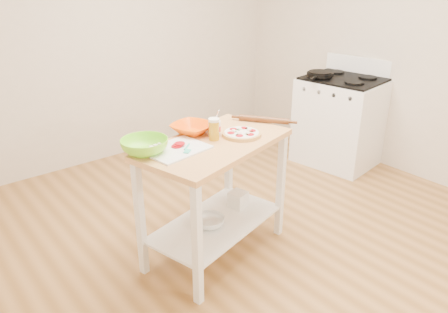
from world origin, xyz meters
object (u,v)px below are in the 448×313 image
spatula (187,149)px  knife (151,148)px  pizza (242,133)px  cutting_board (175,149)px  prep_island (215,175)px  shelf_bin (238,199)px  shelf_glass_bowl (210,222)px  skillet (320,74)px  rolling_pin (264,120)px  green_bowl (145,146)px  yogurt_tub (214,128)px  beer_pint (214,129)px  orange_bowl (192,128)px  gas_stove (340,121)px

spatula → knife: size_ratio=0.61×
pizza → cutting_board: (-0.51, 0.07, -0.01)m
prep_island → shelf_bin: 0.43m
shelf_glass_bowl → spatula: bearing=179.7°
skillet → rolling_pin: bearing=-178.7°
green_bowl → shelf_glass_bowl: 0.78m
cutting_board → yogurt_tub: yogurt_tub is taller
shelf_bin → beer_pint: bearing=-173.1°
knife → rolling_pin: rolling_pin is taller
skillet → orange_bowl: size_ratio=1.47×
pizza → green_bowl: size_ratio=0.92×
orange_bowl → prep_island: bearing=-84.9°
gas_stove → spatula: (-2.32, -0.50, 0.44)m
knife → shelf_bin: size_ratio=1.68×
cutting_board → beer_pint: beer_pint is taller
spatula → rolling_pin: bearing=-30.3°
cutting_board → shelf_bin: size_ratio=3.47×
prep_island → pizza: pizza is taller
cutting_board → green_bowl: 0.20m
skillet → pizza: bearing=-179.7°
shelf_bin → spatula: bearing=-170.9°
cutting_board → green_bowl: size_ratio=1.44×
cutting_board → beer_pint: 0.32m
gas_stove → orange_bowl: bearing=178.8°
green_bowl → knife: bearing=15.2°
orange_bowl → spatula: bearing=-130.9°
orange_bowl → yogurt_tub: yogurt_tub is taller
rolling_pin → gas_stove: bearing=14.8°
green_bowl → pizza: bearing=-12.5°
orange_bowl → yogurt_tub: (0.09, -0.14, 0.02)m
prep_island → green_bowl: green_bowl is taller
skillet → orange_bowl: 1.96m
shelf_glass_bowl → beer_pint: bearing=30.5°
shelf_glass_bowl → gas_stove: bearing=13.2°
gas_stove → pizza: (-1.86, -0.51, 0.44)m
gas_stove → green_bowl: gas_stove is taller
skillet → shelf_bin: (-1.62, -0.59, -0.65)m
gas_stove → shelf_glass_bowl: (-2.15, -0.50, -0.18)m
skillet → prep_island: bearing=177.3°
yogurt_tub → rolling_pin: yogurt_tub is taller
yogurt_tub → gas_stove: bearing=11.0°
gas_stove → orange_bowl: (-2.10, -0.25, 0.46)m
pizza → knife: (-0.64, 0.17, 0.00)m
shelf_glass_bowl → shelf_bin: size_ratio=1.77×
gas_stove → spatula: size_ratio=8.59×
gas_stove → rolling_pin: (-1.55, -0.41, 0.45)m
knife → shelf_bin: knife is taller
gas_stove → shelf_glass_bowl: size_ratio=4.98×
orange_bowl → beer_pint: bearing=-78.6°
rolling_pin → shelf_glass_bowl: rolling_pin is taller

